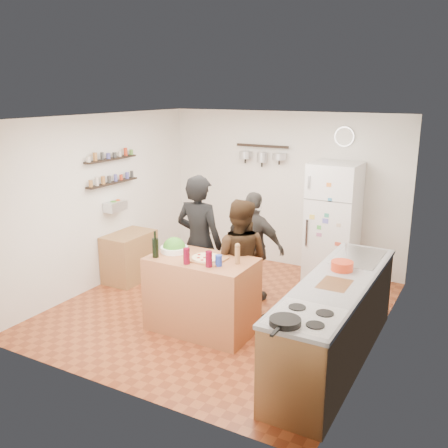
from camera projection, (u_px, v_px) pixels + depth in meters
The scene contains 26 objects.
room_shell at pixel (234, 212), 6.65m from camera, with size 4.20×4.20×4.20m.
prep_island at pixel (202, 294), 5.97m from camera, with size 1.25×0.72×0.91m, color #A0603A.
pizza_board at pixel (206, 259), 5.80m from camera, with size 0.42×0.34×0.02m, color #9A5F38.
pizza at pixel (206, 258), 5.79m from camera, with size 0.34×0.34×0.02m, color beige.
salad_bowl at pixel (174, 249), 6.08m from camera, with size 0.33×0.33×0.07m, color white.
wine_bottle at pixel (155, 248), 5.87m from camera, with size 0.08×0.08×0.23m, color black.
wine_glass_near at pixel (187, 256), 5.65m from camera, with size 0.08×0.08×0.19m, color #5A071A.
wine_glass_far at pixel (209, 259), 5.56m from camera, with size 0.08×0.08×0.18m, color #55071A.
pepper_mill at pixel (237, 255), 5.66m from camera, with size 0.06×0.06×0.19m, color olive.
salt_canister at pixel (219, 261), 5.60m from camera, with size 0.08×0.08×0.13m, color #1C329B.
person_left at pixel (199, 243), 6.48m from camera, with size 0.66×0.43×1.80m, color black.
person_center at pixel (239, 260), 6.19m from camera, with size 0.76×0.59×1.55m, color black.
person_back at pixel (254, 248), 6.74m from camera, with size 0.89×0.37×1.52m, color #2D2B28.
counter_run at pixel (335, 322), 5.27m from camera, with size 0.63×2.63×0.90m, color #9E7042.
stove_top at pixel (306, 317), 4.35m from camera, with size 0.60×0.62×0.02m, color white.
skillet at pixel (285, 322), 4.19m from camera, with size 0.27×0.27×0.05m, color black.
sink at pixel (358, 258), 5.87m from camera, with size 0.50×0.80×0.03m, color silver.
cutting_board at pixel (335, 285), 5.07m from camera, with size 0.30×0.40×0.02m, color brown.
red_bowl at pixel (342, 266), 5.44m from camera, with size 0.24×0.24×0.10m, color red.
fridge at pixel (333, 223), 7.45m from camera, with size 0.70×0.68×1.80m, color white.
wall_clock at pixel (344, 137), 7.40m from camera, with size 0.30×0.30×0.03m, color silver.
spice_shelf_lower at pixel (112, 183), 7.32m from camera, with size 0.12×1.00×0.03m, color black.
spice_shelf_upper at pixel (111, 159), 7.23m from camera, with size 0.12×1.00×0.03m, color black.
produce_basket at pixel (115, 206), 7.40m from camera, with size 0.18×0.35×0.14m, color silver.
side_table at pixel (130, 257), 7.59m from camera, with size 0.50×0.80×0.73m, color #A97146.
pot_rack at pixel (262, 146), 7.99m from camera, with size 0.90×0.04×0.04m, color black.
Camera 1 is at (3.00, -5.33, 2.84)m, focal length 40.00 mm.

